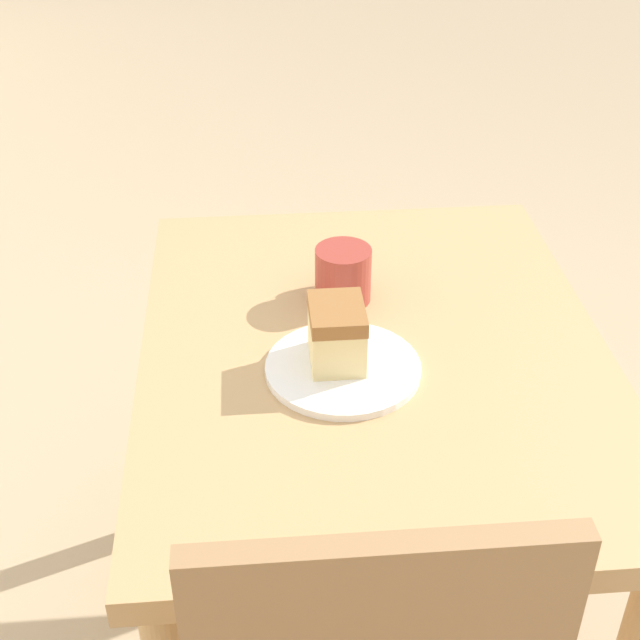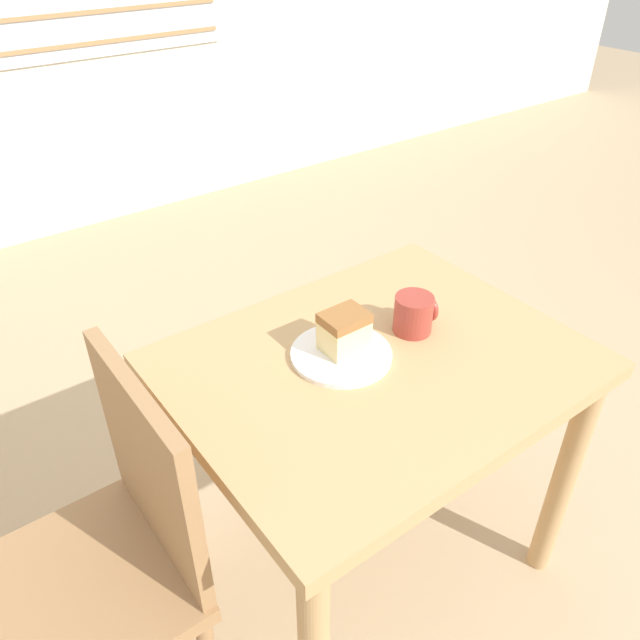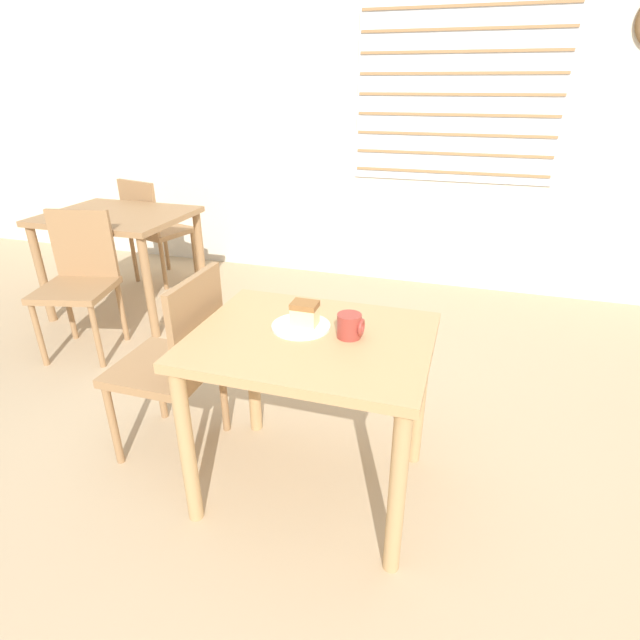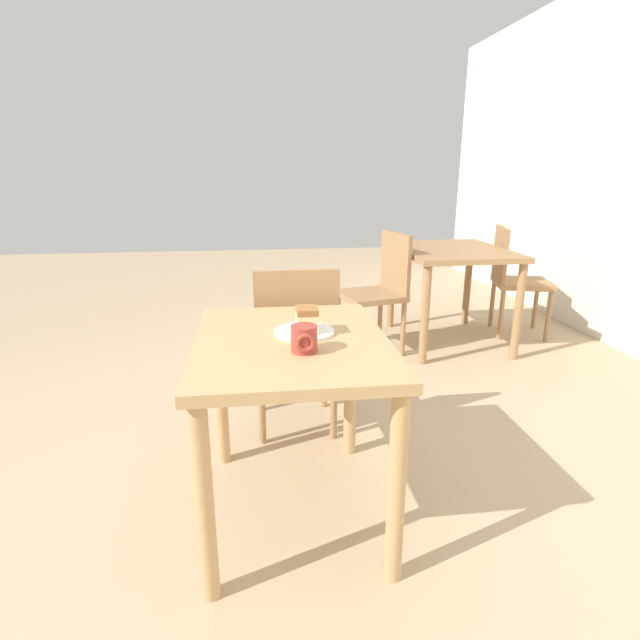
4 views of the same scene
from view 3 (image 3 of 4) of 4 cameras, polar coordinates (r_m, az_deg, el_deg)
ground_plane at (r=2.08m, az=-3.09°, el=-25.03°), size 14.00×14.00×0.00m
wall_back at (r=4.29m, az=11.63°, el=22.34°), size 10.00×0.10×2.80m
dining_table_near at (r=1.95m, az=-1.00°, el=-5.09°), size 0.90×0.71×0.74m
dining_table_far at (r=3.98m, az=-22.04°, el=9.65°), size 0.99×0.80×0.76m
chair_near_window at (r=2.32m, az=-16.03°, el=-4.40°), size 0.43×0.43×0.90m
chair_far_corner at (r=3.51m, az=-25.84°, el=4.35°), size 0.51×0.51×0.90m
chair_far_opposite at (r=4.56m, az=-18.44°, el=10.03°), size 0.52×0.52×0.90m
plate at (r=1.95m, az=-2.19°, el=-0.71°), size 0.23×0.23×0.01m
cake_slice at (r=1.93m, az=-1.75°, el=0.76°), size 0.10×0.08×0.09m
coffee_mug at (r=1.86m, az=3.47°, el=-0.68°), size 0.10×0.09×0.09m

